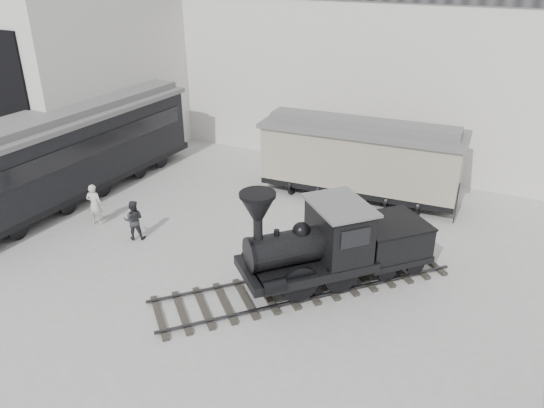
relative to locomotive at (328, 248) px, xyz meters
The scene contains 8 objects.
ground 4.07m from the locomotive, 115.86° to the right, with size 90.00×90.00×0.00m, color #9E9E9B.
north_wall 12.39m from the locomotive, 98.29° to the left, with size 34.00×2.51×11.00m.
west_pavilion 17.72m from the locomotive, 158.11° to the left, with size 7.00×12.11×9.00m.
locomotive is the anchor object (origin of this frame).
boxcar 7.21m from the locomotive, 100.64° to the left, with size 8.91×3.37×3.58m.
passenger_coach 12.72m from the locomotive, behind, with size 3.32×14.07×3.75m.
visitor_a 9.85m from the locomotive, behind, with size 0.64×0.42×1.74m, color silver.
visitor_b 7.70m from the locomotive, behind, with size 0.77×0.60×1.58m, color #2A2B2F.
Camera 1 is at (6.84, -10.58, 10.02)m, focal length 35.00 mm.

